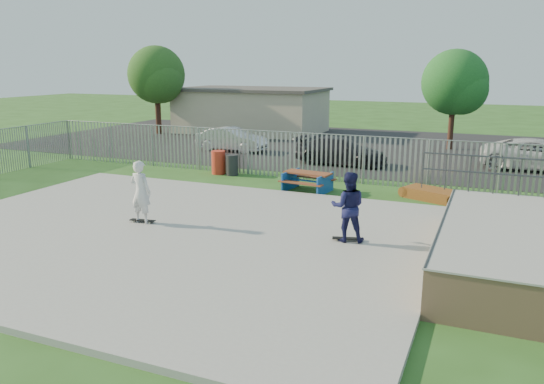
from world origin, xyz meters
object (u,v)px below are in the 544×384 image
at_px(trash_bin_grey, 232,165).
at_px(car_white, 540,155).
at_px(tree_left, 156,75).
at_px(funbox, 433,194).
at_px(skater_white, 141,192).
at_px(car_dark, 341,151).
at_px(car_silver, 232,139).
at_px(picnic_table, 308,182).
at_px(tree_mid, 454,82).
at_px(trash_bin_red, 219,162).
at_px(skater_navy, 348,207).

relative_size(trash_bin_grey, car_white, 0.18).
bearing_deg(car_white, trash_bin_grey, 119.68).
distance_m(car_white, tree_left, 24.85).
xyz_separation_m(funbox, skater_white, (-7.77, -6.93, 0.91)).
height_order(car_dark, skater_white, skater_white).
relative_size(trash_bin_grey, car_silver, 0.23).
xyz_separation_m(picnic_table, trash_bin_grey, (-4.15, 1.65, 0.07)).
bearing_deg(car_silver, car_white, -86.11).
height_order(tree_mid, skater_white, tree_mid).
bearing_deg(trash_bin_red, skater_white, -77.77).
bearing_deg(car_dark, trash_bin_red, 136.20).
xyz_separation_m(tree_mid, skater_white, (-7.27, -19.64, -2.74)).
xyz_separation_m(trash_bin_red, car_silver, (-2.40, 5.98, 0.16)).
xyz_separation_m(tree_left, skater_navy, (18.73, -18.30, -3.02)).
height_order(picnic_table, car_dark, car_dark).
relative_size(trash_bin_red, car_dark, 0.23).
height_order(funbox, car_silver, car_silver).
xyz_separation_m(picnic_table, car_dark, (-0.36, 6.02, 0.29)).
height_order(tree_left, tree_mid, tree_left).
xyz_separation_m(car_silver, car_dark, (6.88, -1.64, -0.01)).
height_order(trash_bin_red, car_white, car_white).
bearing_deg(funbox, trash_bin_red, -164.01).
relative_size(trash_bin_red, car_silver, 0.26).
relative_size(car_silver, tree_left, 0.66).
bearing_deg(funbox, car_white, 85.78).
relative_size(car_dark, skater_navy, 2.38).
bearing_deg(car_silver, tree_left, 61.40).
xyz_separation_m(trash_bin_red, car_white, (13.41, 6.47, 0.21)).
xyz_separation_m(car_silver, tree_left, (-8.39, 4.99, 3.44)).
bearing_deg(car_white, picnic_table, 136.18).
bearing_deg(car_dark, skater_white, 169.69).
height_order(picnic_table, car_white, car_white).
xyz_separation_m(picnic_table, car_white, (8.57, 8.15, 0.35)).
xyz_separation_m(trash_bin_grey, tree_left, (-11.48, 10.99, 3.67)).
bearing_deg(skater_white, picnic_table, -112.71).
height_order(picnic_table, trash_bin_red, trash_bin_red).
bearing_deg(car_white, trash_bin_red, 118.38).
distance_m(picnic_table, tree_left, 20.45).
bearing_deg(funbox, tree_mid, 115.12).
bearing_deg(picnic_table, trash_bin_grey, 165.98).
xyz_separation_m(car_white, tree_mid, (-4.40, 5.09, 3.10)).
height_order(car_white, tree_mid, tree_mid).
bearing_deg(skater_navy, trash_bin_grey, -60.61).
height_order(funbox, skater_navy, skater_navy).
relative_size(picnic_table, funbox, 0.91).
relative_size(funbox, tree_left, 0.36).
bearing_deg(trash_bin_grey, car_white, 27.05).
bearing_deg(tree_left, picnic_table, -38.98).
xyz_separation_m(tree_mid, skater_navy, (-1.07, -18.89, -2.74)).
distance_m(car_silver, tree_left, 10.35).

